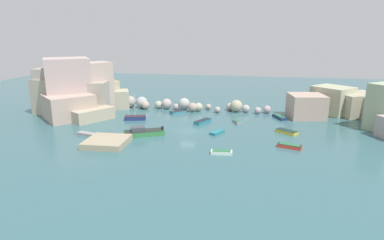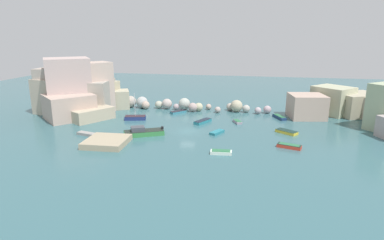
{
  "view_description": "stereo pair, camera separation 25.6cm",
  "coord_description": "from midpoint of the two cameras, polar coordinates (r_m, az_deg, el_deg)",
  "views": [
    {
      "loc": [
        11.16,
        -53.27,
        16.47
      ],
      "look_at": [
        0.0,
        4.01,
        1.0
      ],
      "focal_mm": 30.39,
      "sensor_mm": 36.0,
      "label": 1
    },
    {
      "loc": [
        11.42,
        -53.22,
        16.47
      ],
      "look_at": [
        0.0,
        4.01,
        1.0
      ],
      "focal_mm": 30.39,
      "sensor_mm": 36.0,
      "label": 2
    }
  ],
  "objects": [
    {
      "name": "moored_boat_8",
      "position": [
        67.69,
        15.18,
        0.5
      ],
      "size": [
        2.66,
        3.96,
        0.62
      ],
      "rotation": [
        0.0,
        0.0,
        2.01
      ],
      "color": "navy",
      "rests_on": "cove_water"
    },
    {
      "name": "moored_boat_9",
      "position": [
        62.18,
        2.02,
        -0.25
      ],
      "size": [
        3.03,
        4.35,
        0.58
      ],
      "rotation": [
        0.0,
        0.0,
        1.11
      ],
      "color": "teal",
      "rests_on": "cove_water"
    },
    {
      "name": "moored_boat_10",
      "position": [
        55.76,
        4.54,
        -2.16
      ],
      "size": [
        2.42,
        3.18,
        0.42
      ],
      "rotation": [
        0.0,
        0.0,
        4.23
      ],
      "color": "teal",
      "rests_on": "cove_water"
    },
    {
      "name": "moored_boat_7",
      "position": [
        57.36,
        -17.82,
        -2.34
      ],
      "size": [
        3.76,
        1.97,
        0.45
      ],
      "rotation": [
        0.0,
        0.0,
        2.9
      ],
      "color": "gray",
      "rests_on": "cove_water"
    },
    {
      "name": "moored_boat_1",
      "position": [
        62.66,
        8.09,
        -0.31
      ],
      "size": [
        1.98,
        2.65,
        0.51
      ],
      "rotation": [
        0.0,
        0.0,
        5.15
      ],
      "color": "#968D9C",
      "rests_on": "cove_water"
    },
    {
      "name": "cliff_headland_left",
      "position": [
        73.77,
        -19.68,
        4.45
      ],
      "size": [
        18.69,
        19.65,
        11.77
      ],
      "color": "#BEA597",
      "rests_on": "ground"
    },
    {
      "name": "moored_boat_3",
      "position": [
        46.47,
        5.29,
        -5.64
      ],
      "size": [
        3.1,
        1.43,
        0.53
      ],
      "rotation": [
        0.0,
        0.0,
        3.21
      ],
      "color": "white",
      "rests_on": "cove_water"
    },
    {
      "name": "moored_boat_5",
      "position": [
        69.91,
        -2.35,
        1.42
      ],
      "size": [
        3.28,
        3.48,
        0.51
      ],
      "rotation": [
        0.0,
        0.0,
        3.99
      ],
      "color": "teal",
      "rests_on": "cove_water"
    },
    {
      "name": "cliff_headland_right",
      "position": [
        71.74,
        27.33,
        2.19
      ],
      "size": [
        23.87,
        23.96,
        8.24
      ],
      "color": "#A6B48F",
      "rests_on": "ground"
    },
    {
      "name": "moored_boat_4",
      "position": [
        58.01,
        16.38,
        -1.99
      ],
      "size": [
        3.82,
        3.4,
        0.53
      ],
      "rotation": [
        0.0,
        0.0,
        2.5
      ],
      "color": "gold",
      "rests_on": "cove_water"
    },
    {
      "name": "moored_boat_6",
      "position": [
        50.74,
        16.83,
        -4.4
      ],
      "size": [
        3.69,
        2.25,
        0.58
      ],
      "rotation": [
        0.0,
        0.0,
        2.82
      ],
      "color": "red",
      "rests_on": "cove_water"
    },
    {
      "name": "rock_breakwater",
      "position": [
        73.03,
        -1.93,
        2.7
      ],
      "size": [
        34.46,
        4.55,
        2.65
      ],
      "color": "#BAAF96",
      "rests_on": "ground"
    },
    {
      "name": "stone_dock",
      "position": [
        51.68,
        -14.6,
        -3.7
      ],
      "size": [
        6.44,
        6.44,
        0.91
      ],
      "primitive_type": "cube",
      "rotation": [
        0.0,
        0.0,
        0.05
      ],
      "color": "tan",
      "rests_on": "ground"
    },
    {
      "name": "moored_boat_0",
      "position": [
        65.49,
        -9.82,
        0.42
      ],
      "size": [
        4.41,
        2.79,
        5.34
      ],
      "rotation": [
        0.0,
        0.0,
        0.24
      ],
      "color": "navy",
      "rests_on": "cove_water"
    },
    {
      "name": "moored_boat_2",
      "position": [
        55.1,
        -8.48,
        -2.1
      ],
      "size": [
        6.9,
        4.99,
        1.56
      ],
      "rotation": [
        0.0,
        0.0,
        3.61
      ],
      "color": "#378444",
      "rests_on": "cove_water"
    },
    {
      "name": "cove_water",
      "position": [
        56.87,
        -0.66,
        -1.99
      ],
      "size": [
        160.0,
        160.0,
        0.0
      ],
      "primitive_type": "plane",
      "color": "#376269",
      "rests_on": "ground"
    }
  ]
}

